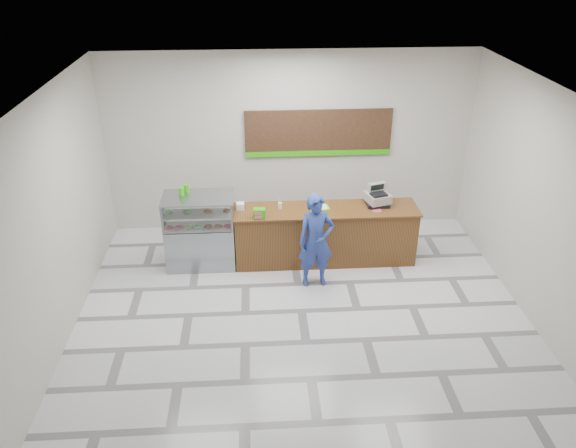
{
  "coord_description": "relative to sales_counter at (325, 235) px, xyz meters",
  "views": [
    {
      "loc": [
        -0.68,
        -7.22,
        5.36
      ],
      "look_at": [
        -0.16,
        0.9,
        1.1
      ],
      "focal_mm": 35.0,
      "sensor_mm": 36.0,
      "label": 1
    }
  ],
  "objects": [
    {
      "name": "green_cup_right",
      "position": [
        -2.42,
        0.23,
        0.88
      ],
      "size": [
        0.08,
        0.08,
        0.13
      ],
      "primitive_type": "cylinder",
      "color": "#2AAF0C",
      "rests_on": "display_case"
    },
    {
      "name": "floor",
      "position": [
        -0.55,
        -1.55,
        -0.52
      ],
      "size": [
        7.0,
        7.0,
        0.0
      ],
      "primitive_type": "plane",
      "color": "silver",
      "rests_on": "ground"
    },
    {
      "name": "cash_register",
      "position": [
        0.93,
        0.14,
        0.65
      ],
      "size": [
        0.48,
        0.49,
        0.36
      ],
      "rotation": [
        0.0,
        0.0,
        0.29
      ],
      "color": "black",
      "rests_on": "sales_counter"
    },
    {
      "name": "menu_board",
      "position": [
        -0.0,
        1.41,
        1.42
      ],
      "size": [
        2.8,
        0.06,
        0.9
      ],
      "color": "black",
      "rests_on": "back_wall"
    },
    {
      "name": "serving_tray",
      "position": [
        -0.12,
        0.04,
        0.52
      ],
      "size": [
        0.38,
        0.3,
        0.02
      ],
      "rotation": [
        0.0,
        0.0,
        0.15
      ],
      "color": "#67D41D",
      "rests_on": "sales_counter"
    },
    {
      "name": "ceiling",
      "position": [
        -0.55,
        -1.55,
        2.98
      ],
      "size": [
        7.0,
        7.0,
        0.0
      ],
      "primitive_type": "plane",
      "rotation": [
        3.14,
        0.0,
        0.0
      ],
      "color": "silver",
      "rests_on": "back_wall"
    },
    {
      "name": "green_cup_left",
      "position": [
        -2.49,
        0.08,
        0.89
      ],
      "size": [
        0.09,
        0.09,
        0.15
      ],
      "primitive_type": "cylinder",
      "color": "#2AAF0C",
      "rests_on": "display_case"
    },
    {
      "name": "display_case",
      "position": [
        -2.22,
        -0.0,
        0.16
      ],
      "size": [
        1.22,
        0.72,
        1.33
      ],
      "color": "gray",
      "rests_on": "floor"
    },
    {
      "name": "napkin_box",
      "position": [
        -1.5,
        0.09,
        0.57
      ],
      "size": [
        0.14,
        0.14,
        0.12
      ],
      "primitive_type": "cube",
      "rotation": [
        0.0,
        0.0,
        0.02
      ],
      "color": "white",
      "rests_on": "sales_counter"
    },
    {
      "name": "customer",
      "position": [
        -0.26,
        -0.76,
        0.3
      ],
      "size": [
        0.64,
        0.46,
        1.64
      ],
      "primitive_type": "imported",
      "rotation": [
        0.0,
        0.0,
        0.11
      ],
      "color": "navy",
      "rests_on": "floor"
    },
    {
      "name": "straw_cup",
      "position": [
        -0.8,
        0.08,
        0.57
      ],
      "size": [
        0.07,
        0.07,
        0.11
      ],
      "primitive_type": "cylinder",
      "color": "silver",
      "rests_on": "sales_counter"
    },
    {
      "name": "donut_decal",
      "position": [
        0.88,
        -0.11,
        0.52
      ],
      "size": [
        0.17,
        0.17,
        0.0
      ],
      "primitive_type": "cylinder",
      "color": "#D54C68",
      "rests_on": "sales_counter"
    },
    {
      "name": "back_wall",
      "position": [
        -0.55,
        1.45,
        1.23
      ],
      "size": [
        7.0,
        0.0,
        7.0
      ],
      "primitive_type": "plane",
      "rotation": [
        1.57,
        0.0,
        0.0
      ],
      "color": "beige",
      "rests_on": "floor"
    },
    {
      "name": "card_terminal",
      "position": [
        0.81,
        -0.02,
        0.53
      ],
      "size": [
        0.12,
        0.16,
        0.04
      ],
      "primitive_type": "cube",
      "rotation": [
        0.0,
        0.0,
        0.38
      ],
      "color": "black",
      "rests_on": "sales_counter"
    },
    {
      "name": "sales_counter",
      "position": [
        0.0,
        0.0,
        0.0
      ],
      "size": [
        3.26,
        0.76,
        1.03
      ],
      "color": "brown",
      "rests_on": "floor"
    },
    {
      "name": "promo_box",
      "position": [
        -1.17,
        -0.27,
        0.6
      ],
      "size": [
        0.2,
        0.15,
        0.17
      ],
      "primitive_type": "cube",
      "rotation": [
        0.0,
        0.0,
        -0.09
      ],
      "color": "#2AAF0C",
      "rests_on": "sales_counter"
    }
  ]
}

